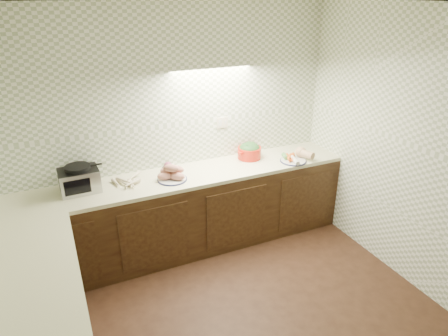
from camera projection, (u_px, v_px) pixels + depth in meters
name	position (u px, v px, depth m)	size (l,w,h in m)	color
room	(258.00, 162.00, 2.66)	(3.60, 3.60, 2.60)	black
counter	(146.00, 272.00, 3.44)	(3.60, 3.60, 0.90)	black
toaster_oven	(79.00, 179.00, 3.82)	(0.37, 0.29, 0.26)	black
parsnip_pile	(129.00, 182.00, 3.98)	(0.36, 0.31, 0.07)	beige
sweet_potato_plate	(172.00, 174.00, 4.07)	(0.31, 0.30, 0.18)	#171A42
onion_bowl	(169.00, 169.00, 4.23)	(0.17, 0.17, 0.13)	black
dutch_oven	(249.00, 151.00, 4.58)	(0.34, 0.34, 0.19)	red
veg_plate	(296.00, 156.00, 4.56)	(0.37, 0.36, 0.14)	#171A42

